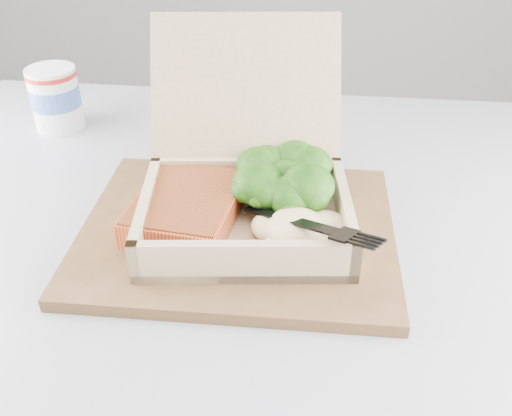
% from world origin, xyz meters
% --- Properties ---
extents(cafe_table, '(0.95, 0.95, 0.76)m').
position_xyz_m(cafe_table, '(-0.21, 0.02, 0.56)').
color(cafe_table, black).
rests_on(cafe_table, floor).
extents(serving_tray, '(0.35, 0.29, 0.01)m').
position_xyz_m(serving_tray, '(-0.20, 0.07, 0.77)').
color(serving_tray, brown).
rests_on(serving_tray, cafe_table).
extents(takeout_container, '(0.25, 0.29, 0.18)m').
position_xyz_m(takeout_container, '(-0.20, 0.10, 0.82)').
color(takeout_container, tan).
rests_on(takeout_container, serving_tray).
extents(salmon_fillet, '(0.10, 0.13, 0.03)m').
position_xyz_m(salmon_fillet, '(-0.25, 0.06, 0.80)').
color(salmon_fillet, '#D75B2A').
rests_on(salmon_fillet, takeout_container).
extents(broccoli_pile, '(0.12, 0.12, 0.04)m').
position_xyz_m(broccoli_pile, '(-0.15, 0.11, 0.81)').
color(broccoli_pile, '#38751A').
rests_on(broccoli_pile, takeout_container).
extents(mashed_potatoes, '(0.10, 0.08, 0.03)m').
position_xyz_m(mashed_potatoes, '(-0.13, 0.04, 0.80)').
color(mashed_potatoes, beige).
rests_on(mashed_potatoes, takeout_container).
extents(plastic_fork, '(0.14, 0.11, 0.03)m').
position_xyz_m(plastic_fork, '(-0.16, 0.05, 0.81)').
color(plastic_fork, black).
rests_on(plastic_fork, mashed_potatoes).
extents(paper_cup, '(0.07, 0.07, 0.09)m').
position_xyz_m(paper_cup, '(-0.50, 0.28, 0.81)').
color(paper_cup, white).
rests_on(paper_cup, cafe_table).
extents(receipt, '(0.09, 0.16, 0.00)m').
position_xyz_m(receipt, '(-0.18, 0.25, 0.76)').
color(receipt, white).
rests_on(receipt, cafe_table).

